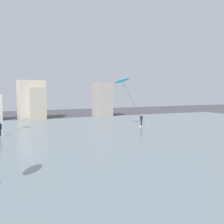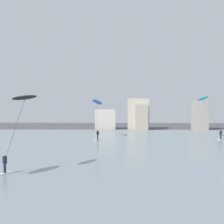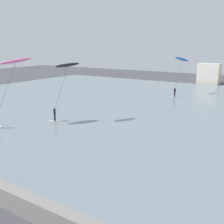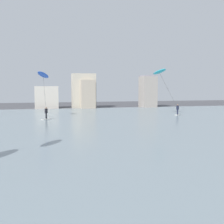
{
  "view_description": "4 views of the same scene",
  "coord_description": "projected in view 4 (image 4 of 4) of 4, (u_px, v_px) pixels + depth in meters",
  "views": [
    {
      "loc": [
        -9.43,
        0.42,
        5.76
      ],
      "look_at": [
        -1.4,
        16.81,
        4.33
      ],
      "focal_mm": 50.86,
      "sensor_mm": 36.0,
      "label": 1
    },
    {
      "loc": [
        -1.91,
        -5.78,
        5.92
      ],
      "look_at": [
        -2.28,
        12.36,
        5.37
      ],
      "focal_mm": 45.38,
      "sensor_mm": 36.0,
      "label": 2
    },
    {
      "loc": [
        10.25,
        -4.02,
        8.51
      ],
      "look_at": [
        -1.15,
        13.57,
        3.32
      ],
      "focal_mm": 43.5,
      "sensor_mm": 36.0,
      "label": 3
    },
    {
      "loc": [
        -5.47,
        -1.0,
        4.64
      ],
      "look_at": [
        -1.36,
        16.2,
        3.02
      ],
      "focal_mm": 46.53,
      "sensor_mm": 36.0,
      "label": 4
    }
  ],
  "objects": [
    {
      "name": "water_bay",
      "position": [
        94.0,
        127.0,
        32.34
      ],
      "size": [
        84.0,
        52.0,
        0.1
      ],
      "primitive_type": "cube",
      "color": "gray",
      "rests_on": "ground"
    },
    {
      "name": "far_shore_buildings",
      "position": [
        103.0,
        93.0,
        60.05
      ],
      "size": [
        24.81,
        5.8,
        7.05
      ],
      "color": "beige",
      "rests_on": "ground"
    },
    {
      "name": "kitesurfer_cyan",
      "position": [
        161.0,
        75.0,
        44.67
      ],
      "size": [
        3.93,
        3.76,
        7.17
      ],
      "color": "silver",
      "rests_on": "water_bay"
    },
    {
      "name": "kitesurfer_blue",
      "position": [
        43.0,
        78.0,
        41.31
      ],
      "size": [
        2.18,
        5.7,
        6.64
      ],
      "color": "silver",
      "rests_on": "water_bay"
    }
  ]
}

